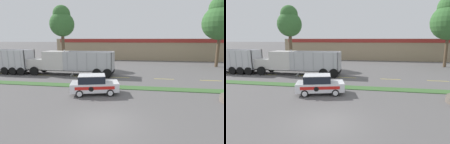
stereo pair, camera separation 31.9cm
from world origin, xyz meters
The scene contains 13 objects.
ground_plane centered at (0.00, 0.00, 0.00)m, with size 600.00×600.00×0.00m, color #5B5959.
grass_verge centered at (0.00, 7.69, 0.03)m, with size 120.00×1.33×0.06m, color #3D6633.
centre_line_1 centered at (-16.55, 12.35, 0.00)m, with size 2.40×0.14×0.01m, color yellow.
centre_line_2 centered at (-11.15, 12.35, 0.00)m, with size 2.40×0.14×0.01m, color yellow.
centre_line_3 centered at (-5.75, 12.35, 0.00)m, with size 2.40×0.14×0.01m, color yellow.
centre_line_4 centered at (-0.35, 12.35, 0.00)m, with size 2.40×0.14×0.01m, color yellow.
centre_line_5 centered at (5.05, 12.35, 0.00)m, with size 2.40×0.14×0.01m, color yellow.
centre_line_6 centered at (10.45, 12.35, 0.00)m, with size 2.40×0.14×0.01m, color yellow.
dump_truck_mid centered at (-8.33, 13.19, 1.65)m, with size 11.91×2.80×3.47m.
rally_car centered at (-1.91, 5.30, 0.88)m, with size 4.50×2.82×1.77m.
store_building_backdrop centered at (2.01, 37.37, 2.47)m, with size 40.06×12.10×4.94m.
tree_behind_left centered at (15.57, 23.91, 8.23)m, with size 5.95×5.95×12.11m.
tree_behind_centre centered at (-11.16, 19.76, 7.68)m, with size 4.16×4.16×10.46m.
Camera 1 is at (1.98, -9.30, 4.80)m, focal length 28.00 mm.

